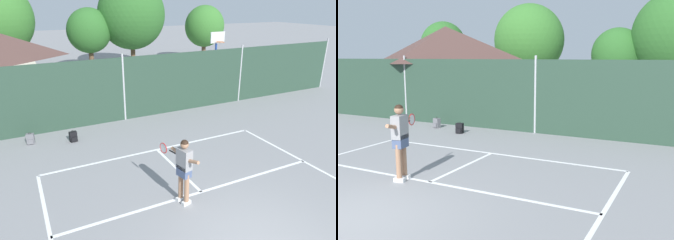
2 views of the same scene
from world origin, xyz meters
TOP-DOWN VIEW (x-y plane):
  - court_markings at (0.00, 0.65)m, footprint 8.30×11.10m
  - chainlink_fence at (0.00, 9.00)m, footprint 26.09×0.09m
  - basketball_hoop at (5.99, 10.55)m, footprint 0.90×0.67m
  - treeline_backdrop at (-0.03, 19.55)m, footprint 26.55×4.65m
  - tennis_player at (-0.69, 2.30)m, footprint 0.46×1.40m
  - backpack_grey at (-4.10, 8.13)m, footprint 0.31×0.29m
  - backpack_black at (-2.60, 7.61)m, footprint 0.30×0.27m

SIDE VIEW (x-z plane):
  - court_markings at x=0.00m, z-range 0.00..0.01m
  - backpack_grey at x=-4.10m, z-range -0.04..0.42m
  - backpack_black at x=-2.60m, z-range -0.04..0.42m
  - tennis_player at x=-0.69m, z-range 0.18..2.04m
  - chainlink_fence at x=0.00m, z-range -0.07..2.93m
  - basketball_hoop at x=5.99m, z-range 0.54..4.09m
  - treeline_backdrop at x=-0.03m, z-range 0.49..7.21m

